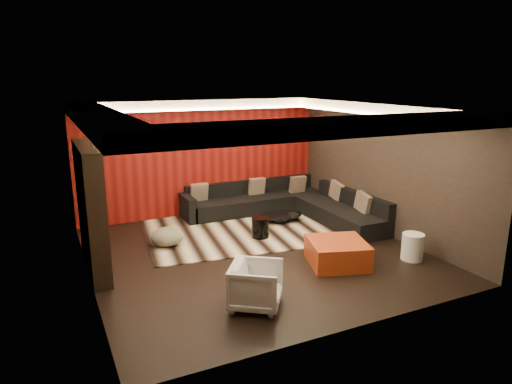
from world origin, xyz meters
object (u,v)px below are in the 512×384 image
drum_stool (260,227)px  sectional_sofa (287,206)px  white_side_table (413,247)px  armchair (256,286)px  coffee_table (280,218)px  orange_ottoman (337,253)px

drum_stool → sectional_sofa: bearing=41.7°
white_side_table → armchair: bearing=-173.7°
coffee_table → armchair: size_ratio=1.43×
white_side_table → orange_ottoman: (-1.39, 0.42, -0.03)m
coffee_table → armchair: (-2.24, -3.39, 0.23)m
coffee_table → sectional_sofa: (0.38, 0.37, 0.15)m
white_side_table → sectional_sofa: 3.47m
orange_ottoman → coffee_table: bearing=84.7°
coffee_table → white_side_table: white_side_table is taller
coffee_table → sectional_sofa: sectional_sofa is taller
drum_stool → white_side_table: 3.04m
drum_stool → sectional_sofa: sectional_sofa is taller
drum_stool → coffee_table: bearing=40.6°
coffee_table → drum_stool: size_ratio=2.47×
orange_ottoman → sectional_sofa: sectional_sofa is taller
drum_stool → sectional_sofa: 1.70m
armchair → sectional_sofa: sectional_sofa is taller
sectional_sofa → armchair: bearing=-124.9°
white_side_table → armchair: size_ratio=0.67×
armchair → drum_stool: bearing=8.4°
white_side_table → coffee_table: bearing=110.8°
drum_stool → armchair: bearing=-117.3°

